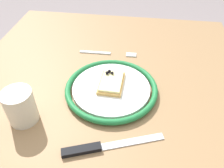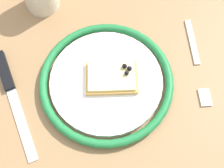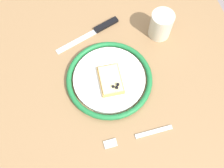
{
  "view_description": "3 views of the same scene",
  "coord_description": "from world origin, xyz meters",
  "px_view_note": "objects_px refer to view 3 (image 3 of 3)",
  "views": [
    {
      "loc": [
        0.5,
        0.1,
        1.18
      ],
      "look_at": [
        0.02,
        0.03,
        0.75
      ],
      "focal_mm": 36.81,
      "sensor_mm": 36.0,
      "label": 1
    },
    {
      "loc": [
        0.02,
        0.25,
        1.25
      ],
      "look_at": [
        0.01,
        0.04,
        0.74
      ],
      "focal_mm": 45.72,
      "sensor_mm": 36.0,
      "label": 2
    },
    {
      "loc": [
        -0.29,
        0.09,
        1.4
      ],
      "look_at": [
        -0.01,
        0.02,
        0.74
      ],
      "focal_mm": 38.81,
      "sensor_mm": 36.0,
      "label": 3
    }
  ],
  "objects_px": {
    "dining_table": "(118,95)",
    "fork": "(138,136)",
    "plate": "(109,79)",
    "cup": "(161,25)",
    "knife": "(98,29)",
    "pizza_slice_near": "(111,80)"
  },
  "relations": [
    {
      "from": "pizza_slice_near",
      "to": "knife",
      "type": "xyz_separation_m",
      "value": [
        0.21,
        -0.01,
        -0.02
      ]
    },
    {
      "from": "plate",
      "to": "cup",
      "type": "distance_m",
      "value": 0.25
    },
    {
      "from": "fork",
      "to": "cup",
      "type": "bearing_deg",
      "value": -27.64
    },
    {
      "from": "plate",
      "to": "fork",
      "type": "relative_size",
      "value": 1.32
    },
    {
      "from": "knife",
      "to": "fork",
      "type": "distance_m",
      "value": 0.39
    },
    {
      "from": "knife",
      "to": "cup",
      "type": "height_order",
      "value": "cup"
    },
    {
      "from": "dining_table",
      "to": "knife",
      "type": "relative_size",
      "value": 4.14
    },
    {
      "from": "plate",
      "to": "knife",
      "type": "distance_m",
      "value": 0.19
    },
    {
      "from": "dining_table",
      "to": "plate",
      "type": "bearing_deg",
      "value": 54.9
    },
    {
      "from": "dining_table",
      "to": "fork",
      "type": "xyz_separation_m",
      "value": [
        -0.17,
        -0.01,
        0.1
      ]
    },
    {
      "from": "dining_table",
      "to": "plate",
      "type": "height_order",
      "value": "plate"
    },
    {
      "from": "dining_table",
      "to": "fork",
      "type": "height_order",
      "value": "fork"
    },
    {
      "from": "dining_table",
      "to": "cup",
      "type": "xyz_separation_m",
      "value": [
        0.15,
        -0.18,
        0.14
      ]
    },
    {
      "from": "knife",
      "to": "plate",
      "type": "bearing_deg",
      "value": 177.74
    },
    {
      "from": "pizza_slice_near",
      "to": "cup",
      "type": "relative_size",
      "value": 1.13
    },
    {
      "from": "plate",
      "to": "cup",
      "type": "relative_size",
      "value": 2.92
    },
    {
      "from": "dining_table",
      "to": "fork",
      "type": "relative_size",
      "value": 4.77
    },
    {
      "from": "plate",
      "to": "fork",
      "type": "distance_m",
      "value": 0.19
    },
    {
      "from": "pizza_slice_near",
      "to": "knife",
      "type": "bearing_deg",
      "value": -1.73
    },
    {
      "from": "knife",
      "to": "fork",
      "type": "xyz_separation_m",
      "value": [
        -0.38,
        -0.03,
        -0.0
      ]
    },
    {
      "from": "fork",
      "to": "cup",
      "type": "xyz_separation_m",
      "value": [
        0.32,
        -0.17,
        0.04
      ]
    },
    {
      "from": "pizza_slice_near",
      "to": "knife",
      "type": "relative_size",
      "value": 0.44
    }
  ]
}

